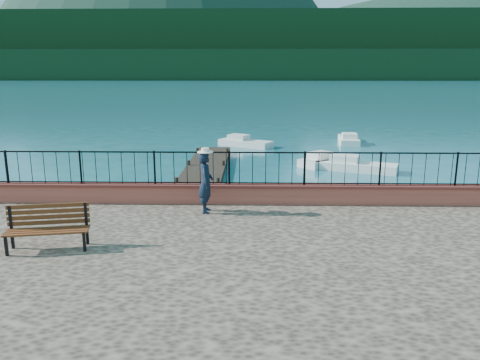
{
  "coord_description": "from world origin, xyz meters",
  "views": [
    {
      "loc": [
        0.34,
        -9.71,
        5.01
      ],
      "look_at": [
        0.06,
        2.0,
        2.3
      ],
      "focal_mm": 35.0,
      "sensor_mm": 36.0,
      "label": 1
    }
  ],
  "objects_px": {
    "boat_0": "(171,197)",
    "boat_2": "(326,158)",
    "boat_4": "(246,141)",
    "boat_1": "(356,163)",
    "boat_5": "(349,138)",
    "person": "(206,183)",
    "park_bench": "(48,236)"
  },
  "relations": [
    {
      "from": "boat_0",
      "to": "boat_2",
      "type": "distance_m",
      "value": 11.04
    },
    {
      "from": "boat_4",
      "to": "boat_1",
      "type": "bearing_deg",
      "value": -22.96
    },
    {
      "from": "boat_0",
      "to": "boat_2",
      "type": "relative_size",
      "value": 1.05
    },
    {
      "from": "boat_1",
      "to": "boat_5",
      "type": "distance_m",
      "value": 9.84
    },
    {
      "from": "person",
      "to": "boat_0",
      "type": "height_order",
      "value": "person"
    },
    {
      "from": "person",
      "to": "boat_0",
      "type": "relative_size",
      "value": 0.49
    },
    {
      "from": "person",
      "to": "boat_0",
      "type": "distance_m",
      "value": 5.18
    },
    {
      "from": "boat_4",
      "to": "boat_0",
      "type": "bearing_deg",
      "value": -69.09
    },
    {
      "from": "park_bench",
      "to": "boat_5",
      "type": "height_order",
      "value": "park_bench"
    },
    {
      "from": "person",
      "to": "boat_0",
      "type": "xyz_separation_m",
      "value": [
        -1.79,
        4.57,
        -1.64
      ]
    },
    {
      "from": "boat_2",
      "to": "boat_5",
      "type": "distance_m",
      "value": 8.71
    },
    {
      "from": "park_bench",
      "to": "boat_2",
      "type": "xyz_separation_m",
      "value": [
        8.59,
        15.84,
        -1.09
      ]
    },
    {
      "from": "boat_1",
      "to": "boat_5",
      "type": "bearing_deg",
      "value": 102.61
    },
    {
      "from": "boat_0",
      "to": "boat_1",
      "type": "bearing_deg",
      "value": 32.09
    },
    {
      "from": "boat_5",
      "to": "park_bench",
      "type": "bearing_deg",
      "value": 161.27
    },
    {
      "from": "boat_0",
      "to": "boat_5",
      "type": "height_order",
      "value": "same"
    },
    {
      "from": "boat_4",
      "to": "boat_5",
      "type": "distance_m",
      "value": 7.6
    },
    {
      "from": "person",
      "to": "boat_4",
      "type": "height_order",
      "value": "person"
    },
    {
      "from": "person",
      "to": "boat_5",
      "type": "height_order",
      "value": "person"
    },
    {
      "from": "boat_1",
      "to": "boat_5",
      "type": "xyz_separation_m",
      "value": [
        1.56,
        9.72,
        0.0
      ]
    },
    {
      "from": "park_bench",
      "to": "boat_0",
      "type": "xyz_separation_m",
      "value": [
        1.4,
        7.46,
        -1.09
      ]
    },
    {
      "from": "park_bench",
      "to": "boat_5",
      "type": "bearing_deg",
      "value": 53.67
    },
    {
      "from": "boat_2",
      "to": "boat_1",
      "type": "bearing_deg",
      "value": -89.16
    },
    {
      "from": "park_bench",
      "to": "boat_4",
      "type": "relative_size",
      "value": 0.49
    },
    {
      "from": "boat_4",
      "to": "boat_2",
      "type": "bearing_deg",
      "value": -24.29
    },
    {
      "from": "park_bench",
      "to": "boat_4",
      "type": "height_order",
      "value": "park_bench"
    },
    {
      "from": "boat_1",
      "to": "boat_4",
      "type": "distance_m",
      "value": 9.95
    },
    {
      "from": "person",
      "to": "boat_2",
      "type": "relative_size",
      "value": 0.51
    },
    {
      "from": "park_bench",
      "to": "boat_4",
      "type": "distance_m",
      "value": 22.78
    },
    {
      "from": "person",
      "to": "boat_1",
      "type": "relative_size",
      "value": 0.41
    },
    {
      "from": "boat_0",
      "to": "boat_4",
      "type": "distance_m",
      "value": 15.16
    },
    {
      "from": "boat_1",
      "to": "person",
      "type": "bearing_deg",
      "value": -98.62
    }
  ]
}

